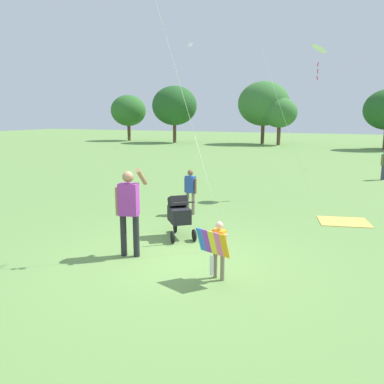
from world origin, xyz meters
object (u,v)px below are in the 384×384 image
at_px(child_with_butterfly_kite, 218,245).
at_px(picnic_blanket, 344,222).
at_px(person_couple_left, 190,188).
at_px(kite_orange_delta, 319,51).
at_px(person_adult_flyer, 129,206).
at_px(stroller, 179,213).
at_px(person_kid_running, 384,162).

xyz_separation_m(child_with_butterfly_kite, picnic_blanket, (1.88, 5.00, -0.63)).
relative_size(person_couple_left, picnic_blanket, 1.01).
bearing_deg(kite_orange_delta, person_adult_flyer, -108.78).
height_order(stroller, person_couple_left, person_couple_left).
bearing_deg(kite_orange_delta, child_with_butterfly_kite, -93.98).
bearing_deg(person_kid_running, stroller, -113.12).
distance_m(stroller, picnic_blanket, 4.75).
relative_size(person_adult_flyer, person_kid_running, 1.37).
height_order(stroller, person_kid_running, person_kid_running).
bearing_deg(person_adult_flyer, child_with_butterfly_kite, -10.39).
xyz_separation_m(person_couple_left, person_kid_running, (5.50, 9.23, 0.02)).
bearing_deg(child_with_butterfly_kite, stroller, 131.25).
relative_size(person_adult_flyer, picnic_blanket, 1.41).
bearing_deg(person_adult_flyer, person_couple_left, 94.28).
xyz_separation_m(child_with_butterfly_kite, person_adult_flyer, (-2.08, 0.38, 0.44)).
bearing_deg(kite_orange_delta, picnic_blanket, -67.56).
height_order(person_couple_left, picnic_blanket, person_couple_left).
bearing_deg(picnic_blanket, person_couple_left, -167.66).
distance_m(child_with_butterfly_kite, picnic_blanket, 5.38).
xyz_separation_m(person_adult_flyer, picnic_blanket, (3.96, 4.62, -1.07)).
bearing_deg(person_couple_left, person_adult_flyer, -85.72).
distance_m(person_adult_flyer, person_couple_left, 3.71).
bearing_deg(person_couple_left, picnic_blanket, 12.34).
height_order(person_adult_flyer, stroller, person_adult_flyer).
distance_m(stroller, person_kid_running, 12.35).
bearing_deg(child_with_butterfly_kite, person_couple_left, 120.06).
height_order(person_couple_left, person_kid_running, person_kid_running).
relative_size(stroller, picnic_blanket, 0.78).
bearing_deg(child_with_butterfly_kite, person_kid_running, 76.71).
height_order(child_with_butterfly_kite, person_adult_flyer, person_adult_flyer).
bearing_deg(picnic_blanket, kite_orange_delta, 112.44).
relative_size(child_with_butterfly_kite, kite_orange_delta, 0.20).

